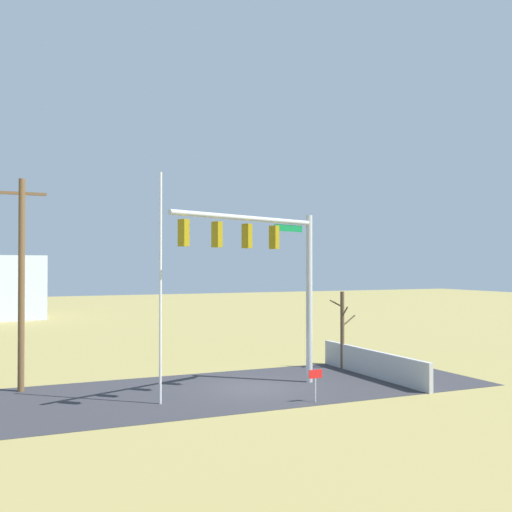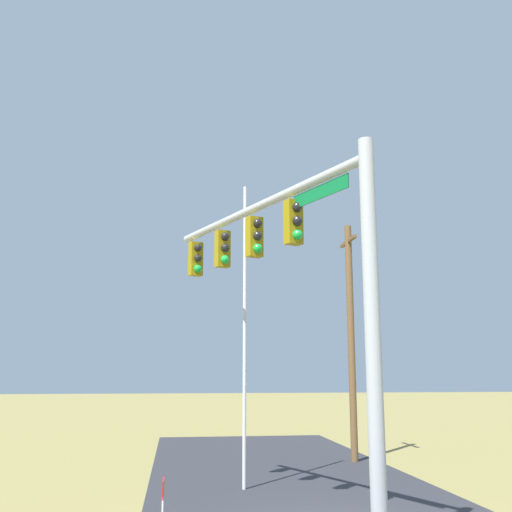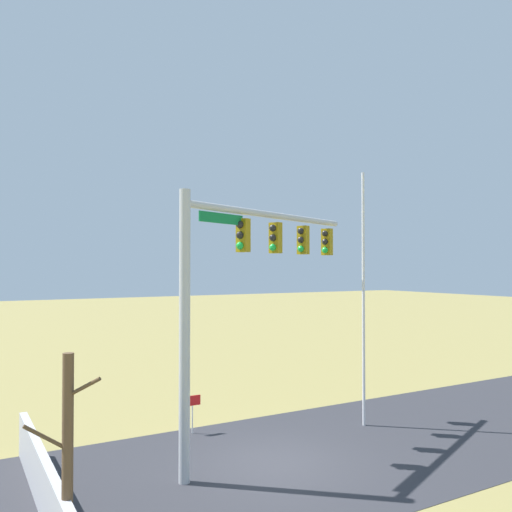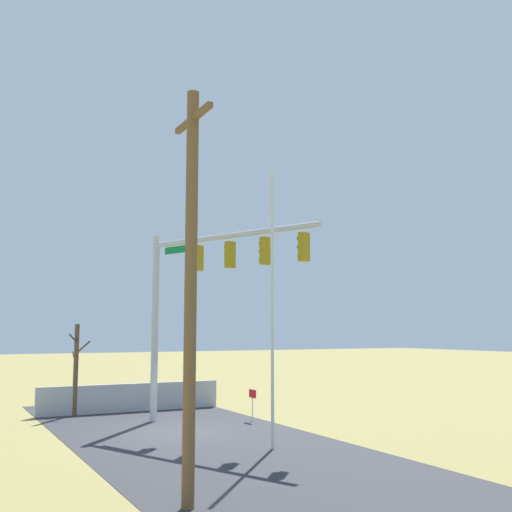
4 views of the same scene
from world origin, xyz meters
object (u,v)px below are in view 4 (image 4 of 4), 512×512
(utility_pole, at_px, (191,284))
(bare_tree, at_px, (76,368))
(flagpole, at_px, (272,306))
(open_sign, at_px, (253,398))
(signal_mast, at_px, (201,282))

(utility_pole, distance_m, bare_tree, 15.11)
(flagpole, height_order, bare_tree, flagpole)
(utility_pole, bearing_deg, open_sign, -33.55)
(open_sign, bearing_deg, signal_mast, 103.87)
(flagpole, distance_m, utility_pole, 6.42)
(signal_mast, xyz_separation_m, utility_pole, (-9.34, 4.09, -0.85))
(bare_tree, distance_m, open_sign, 7.76)
(signal_mast, bearing_deg, open_sign, -76.13)
(bare_tree, height_order, open_sign, bare_tree)
(open_sign, bearing_deg, bare_tree, 50.21)
(signal_mast, height_order, utility_pole, utility_pole)
(utility_pole, xyz_separation_m, open_sign, (9.96, -6.61, -3.59))
(flagpole, relative_size, bare_tree, 2.25)
(flagpole, xyz_separation_m, open_sign, (5.38, -2.10, -3.40))
(signal_mast, relative_size, utility_pole, 0.85)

